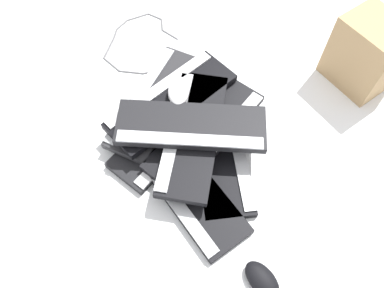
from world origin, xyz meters
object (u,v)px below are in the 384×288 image
object	(u,v)px
keyboard_7	(191,126)
mouse_2	(179,91)
keyboard_2	(171,131)
keyboard_6	(171,100)
mouse_1	(175,54)
keyboard_3	(156,101)
keyboard_5	(193,133)
keyboard_4	(206,132)
mouse_3	(262,280)
keyboard_1	(220,151)
cardboard_box	(367,54)
keyboard_0	(186,187)

from	to	relation	value
keyboard_7	mouse_2	bearing A→B (deg)	-156.16
keyboard_2	keyboard_6	world-z (taller)	keyboard_6
keyboard_7	mouse_1	distance (m)	0.38
keyboard_3	keyboard_5	world-z (taller)	keyboard_5
keyboard_3	keyboard_5	bearing A→B (deg)	47.30
keyboard_3	keyboard_4	distance (m)	0.20
keyboard_7	mouse_3	distance (m)	0.46
keyboard_2	mouse_2	xyz separation A→B (m)	(-0.09, 0.02, 0.10)
keyboard_1	keyboard_2	distance (m)	0.17
keyboard_5	cardboard_box	distance (m)	0.63
keyboard_1	mouse_3	distance (m)	0.40
mouse_1	mouse_3	bearing A→B (deg)	5.88
keyboard_5	mouse_3	distance (m)	0.45
keyboard_0	mouse_2	xyz separation A→B (m)	(-0.27, -0.06, 0.10)
mouse_2	cardboard_box	xyz separation A→B (m)	(-0.22, 0.59, 0.01)
keyboard_5	keyboard_4	bearing A→B (deg)	125.03
keyboard_0	cardboard_box	bearing A→B (deg)	132.67
keyboard_0	keyboard_2	bearing A→B (deg)	-159.05
keyboard_3	cardboard_box	size ratio (longest dim) A/B	1.96
keyboard_1	keyboard_3	xyz separation A→B (m)	(-0.14, -0.23, 0.03)
keyboard_3	keyboard_7	xyz separation A→B (m)	(0.12, 0.13, 0.06)
keyboard_5	keyboard_3	bearing A→B (deg)	-132.70
mouse_1	cardboard_box	size ratio (longest dim) A/B	0.46
keyboard_3	keyboard_2	bearing A→B (deg)	34.37
keyboard_5	keyboard_2	bearing A→B (deg)	-115.13
keyboard_0	keyboard_7	size ratio (longest dim) A/B	0.95
keyboard_3	keyboard_5	xyz separation A→B (m)	(0.13, 0.14, 0.03)
keyboard_1	keyboard_3	size ratio (longest dim) A/B	1.00
keyboard_3	mouse_2	xyz separation A→B (m)	(0.00, 0.08, 0.07)
keyboard_4	keyboard_6	world-z (taller)	keyboard_6
keyboard_6	keyboard_5	bearing A→B (deg)	36.24
keyboard_6	cardboard_box	size ratio (longest dim) A/B	1.82
keyboard_3	mouse_2	bearing A→B (deg)	87.74
mouse_1	mouse_3	world-z (taller)	same
keyboard_4	keyboard_6	xyz separation A→B (m)	(-0.08, -0.12, 0.03)
keyboard_5	mouse_3	xyz separation A→B (m)	(0.39, 0.23, -0.05)
keyboard_4	keyboard_1	bearing A→B (deg)	48.18
mouse_1	mouse_3	size ratio (longest dim) A/B	1.00
mouse_2	keyboard_6	bearing A→B (deg)	-69.59
keyboard_7	keyboard_4	bearing A→B (deg)	118.43
keyboard_1	mouse_2	bearing A→B (deg)	-133.62
keyboard_0	keyboard_1	size ratio (longest dim) A/B	0.92
keyboard_2	keyboard_3	xyz separation A→B (m)	(-0.09, -0.06, 0.03)
keyboard_5	mouse_1	xyz separation A→B (m)	(-0.35, -0.11, -0.05)
mouse_3	keyboard_2	bearing A→B (deg)	-9.24
keyboard_3	mouse_2	distance (m)	0.10
keyboard_4	keyboard_7	xyz separation A→B (m)	(0.02, -0.04, 0.06)
mouse_3	cardboard_box	world-z (taller)	cardboard_box
keyboard_3	keyboard_7	distance (m)	0.19
keyboard_6	keyboard_4	bearing A→B (deg)	54.97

